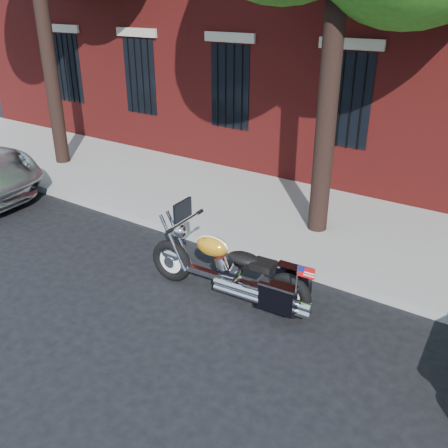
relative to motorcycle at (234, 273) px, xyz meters
The scene contains 4 objects.
ground 0.66m from the motorcycle, 169.07° to the right, with size 120.00×120.00×0.00m, color black.
curb 1.43m from the motorcycle, 108.75° to the left, with size 40.00×0.16×0.15m, color gray.
sidewalk 3.23m from the motorcycle, 97.88° to the left, with size 40.00×3.60×0.15m, color gray.
motorcycle is the anchor object (origin of this frame).
Camera 1 is at (3.98, -5.31, 4.26)m, focal length 40.00 mm.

